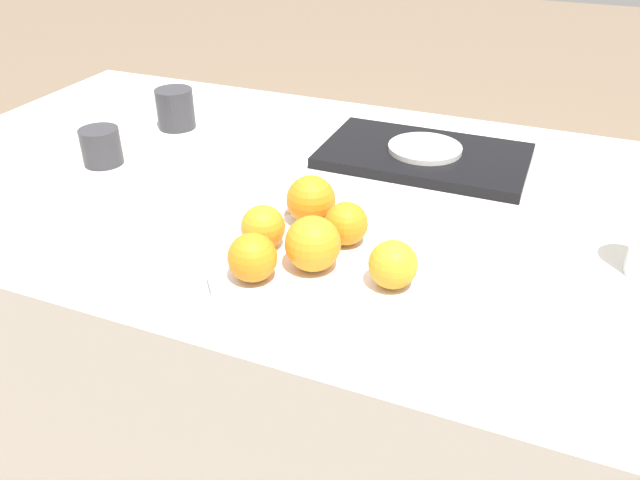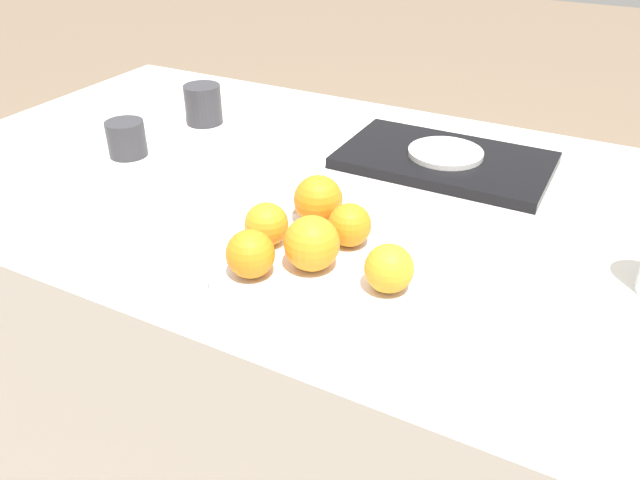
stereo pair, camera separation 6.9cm
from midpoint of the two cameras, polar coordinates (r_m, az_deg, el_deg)
name	(u,v)px [view 2 (the right image)]	position (r m, az deg, el deg)	size (l,w,h in m)	color
ground_plane	(315,459)	(1.56, 0.85, -19.48)	(12.00, 12.00, 0.00)	#7A6651
table	(314,342)	(1.30, 0.98, -9.33)	(1.50, 0.86, 0.73)	silver
fruit_platter	(320,264)	(0.85, 2.32, -2.27)	(0.31, 0.31, 0.02)	silver
orange_0	(250,254)	(0.81, -3.96, -1.34)	(0.06, 0.06, 0.06)	orange
orange_1	(312,243)	(0.82, 1.66, -0.38)	(0.07, 0.07, 0.07)	orange
orange_2	(267,224)	(0.88, -2.66, 1.39)	(0.06, 0.06, 0.06)	orange
orange_3	(350,225)	(0.88, 4.98, 1.32)	(0.06, 0.06, 0.06)	orange
orange_4	(389,268)	(0.79, 8.84, -2.66)	(0.06, 0.06, 0.06)	orange
orange_5	(318,200)	(0.93, 1.97, 3.66)	(0.07, 0.07, 0.07)	orange
serving_tray	(445,160)	(1.19, 12.99, 7.08)	(0.38, 0.23, 0.02)	black
side_plate	(446,153)	(1.18, 13.08, 7.74)	(0.14, 0.14, 0.01)	silver
cup_0	(126,139)	(1.23, -15.75, 8.88)	(0.07, 0.07, 0.07)	#333338
cup_1	(203,104)	(1.36, -9.18, 12.12)	(0.08, 0.08, 0.08)	#333338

